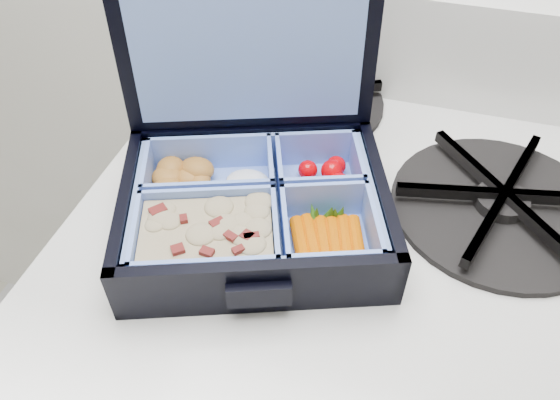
% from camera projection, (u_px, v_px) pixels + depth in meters
% --- Properties ---
extents(bento_box, '(0.27, 0.25, 0.05)m').
position_uv_depth(bento_box, '(255.00, 209.00, 0.48)').
color(bento_box, black).
rests_on(bento_box, stove).
extents(burner_grate, '(0.24, 0.24, 0.03)m').
position_uv_depth(burner_grate, '(502.00, 199.00, 0.51)').
color(burner_grate, black).
rests_on(burner_grate, stove).
extents(burner_grate_rear, '(0.24, 0.24, 0.02)m').
position_uv_depth(burner_grate_rear, '(304.00, 97.00, 0.63)').
color(burner_grate_rear, black).
rests_on(burner_grate_rear, stove).
extents(fork, '(0.08, 0.17, 0.01)m').
position_uv_depth(fork, '(303.00, 138.00, 0.59)').
color(fork, silver).
rests_on(fork, stove).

